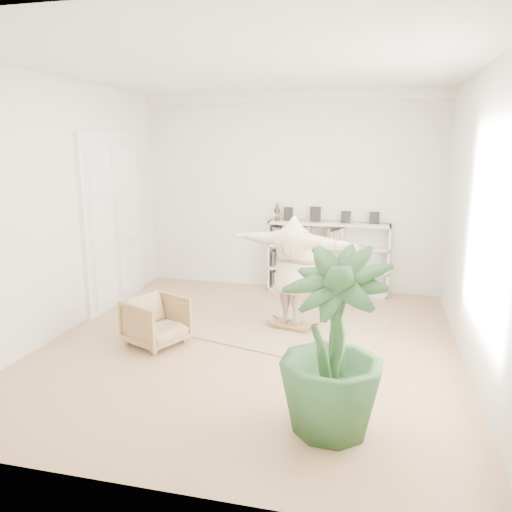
{
  "coord_description": "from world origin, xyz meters",
  "views": [
    {
      "loc": [
        1.59,
        -6.16,
        2.67
      ],
      "look_at": [
        -0.01,
        0.4,
        1.17
      ],
      "focal_mm": 35.0,
      "sensor_mm": 36.0,
      "label": 1
    }
  ],
  "objects": [
    {
      "name": "doors",
      "position": [
        -2.7,
        1.3,
        1.4
      ],
      "size": [
        0.09,
        1.78,
        2.92
      ],
      "color": "white",
      "rests_on": "floor"
    },
    {
      "name": "rocker_board",
      "position": [
        0.46,
        0.76,
        0.07
      ],
      "size": [
        0.59,
        0.44,
        0.11
      ],
      "rotation": [
        0.0,
        0.0,
        -0.26
      ],
      "color": "#9C6B3E",
      "rests_on": "rug"
    },
    {
      "name": "armchair",
      "position": [
        -1.26,
        -0.24,
        0.33
      ],
      "size": [
        0.95,
        0.93,
        0.66
      ],
      "primitive_type": "imported",
      "rotation": [
        0.0,
        0.0,
        1.15
      ],
      "color": "tan",
      "rests_on": "floor"
    },
    {
      "name": "room_shell",
      "position": [
        0.0,
        2.94,
        3.51
      ],
      "size": [
        6.0,
        6.0,
        6.0
      ],
      "color": "silver",
      "rests_on": "floor"
    },
    {
      "name": "person",
      "position": [
        0.46,
        0.76,
        0.94
      ],
      "size": [
        2.05,
        1.03,
        1.61
      ],
      "primitive_type": "imported",
      "rotation": [
        0.0,
        0.0,
        2.88
      ],
      "color": "beige",
      "rests_on": "rocker_board"
    },
    {
      "name": "floor",
      "position": [
        0.0,
        0.0,
        0.0
      ],
      "size": [
        6.0,
        6.0,
        0.0
      ],
      "primitive_type": "plane",
      "color": "#A98057",
      "rests_on": "ground"
    },
    {
      "name": "bookshelf",
      "position": [
        0.74,
        2.82,
        0.64
      ],
      "size": [
        2.2,
        0.35,
        1.64
      ],
      "color": "silver",
      "rests_on": "floor"
    },
    {
      "name": "houseplant",
      "position": [
        1.25,
        -1.81,
        0.89
      ],
      "size": [
        1.27,
        1.27,
        1.77
      ],
      "primitive_type": "imported",
      "rotation": [
        0.0,
        0.0,
        -0.35
      ],
      "color": "#2A5329",
      "rests_on": "floor"
    },
    {
      "name": "rug",
      "position": [
        0.46,
        0.76,
        0.01
      ],
      "size": [
        2.93,
        2.58,
        0.02
      ],
      "primitive_type": "cube",
      "rotation": [
        0.0,
        0.0,
        -0.26
      ],
      "color": "tan",
      "rests_on": "floor"
    }
  ]
}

